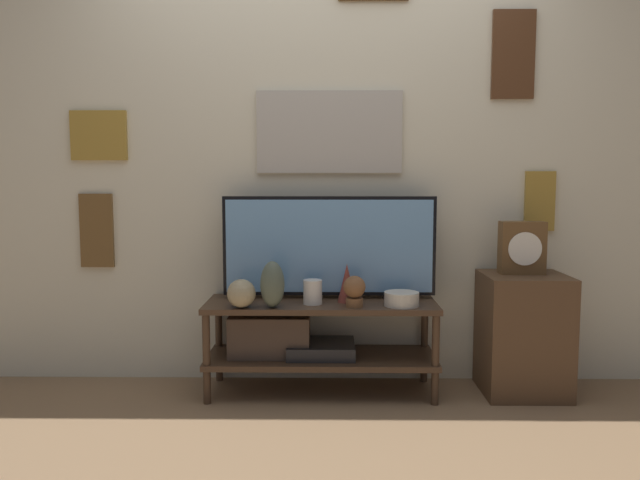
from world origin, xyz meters
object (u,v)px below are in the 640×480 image
(television, at_px, (329,246))
(vase_slim_bronze, at_px, (347,283))
(decorative_bust, at_px, (354,290))
(candle_jar, at_px, (313,292))
(vase_round_glass, at_px, (241,293))
(vase_wide_bowl, at_px, (402,299))
(vase_urn_stoneware, at_px, (272,284))
(mantel_clock, at_px, (522,248))

(television, xyz_separation_m, vase_slim_bronze, (0.09, -0.10, -0.19))
(television, relative_size, decorative_bust, 7.23)
(candle_jar, bearing_deg, television, 61.11)
(candle_jar, bearing_deg, vase_round_glass, -165.42)
(vase_round_glass, bearing_deg, decorative_bust, 3.30)
(candle_jar, height_order, decorative_bust, decorative_bust)
(television, distance_m, vase_round_glass, 0.56)
(vase_slim_bronze, relative_size, candle_jar, 1.61)
(vase_round_glass, bearing_deg, vase_wide_bowl, 3.78)
(vase_slim_bronze, distance_m, candle_jar, 0.19)
(television, relative_size, vase_urn_stoneware, 4.84)
(decorative_bust, bearing_deg, mantel_clock, 10.08)
(television, xyz_separation_m, vase_round_glass, (-0.45, -0.25, -0.22))
(television, distance_m, vase_wide_bowl, 0.49)
(vase_round_glass, distance_m, candle_jar, 0.37)
(candle_jar, bearing_deg, vase_urn_stoneware, -155.74)
(vase_urn_stoneware, distance_m, mantel_clock, 1.35)
(vase_slim_bronze, bearing_deg, mantel_clock, 2.60)
(vase_round_glass, relative_size, vase_urn_stoneware, 0.61)
(vase_round_glass, height_order, vase_wide_bowl, vase_round_glass)
(vase_round_glass, xyz_separation_m, vase_urn_stoneware, (0.16, 0.00, 0.05))
(vase_slim_bronze, relative_size, mantel_clock, 0.73)
(television, bearing_deg, mantel_clock, -3.16)
(television, xyz_separation_m, mantel_clock, (1.03, -0.06, -0.00))
(vase_wide_bowl, distance_m, candle_jar, 0.46)
(vase_urn_stoneware, bearing_deg, vase_wide_bowl, 4.47)
(vase_round_glass, distance_m, vase_wide_bowl, 0.83)
(vase_wide_bowl, height_order, decorative_bust, decorative_bust)
(candle_jar, relative_size, mantel_clock, 0.46)
(vase_urn_stoneware, height_order, candle_jar, vase_urn_stoneware)
(vase_wide_bowl, xyz_separation_m, mantel_clock, (0.66, 0.14, 0.25))
(vase_urn_stoneware, distance_m, decorative_bust, 0.42)
(vase_urn_stoneware, distance_m, candle_jar, 0.23)
(vase_slim_bronze, distance_m, mantel_clock, 0.96)
(television, bearing_deg, vase_wide_bowl, -27.59)
(decorative_bust, bearing_deg, vase_round_glass, -176.70)
(decorative_bust, distance_m, mantel_clock, 0.94)
(vase_urn_stoneware, relative_size, candle_jar, 1.87)
(candle_jar, xyz_separation_m, mantel_clock, (1.12, 0.10, 0.22))
(television, xyz_separation_m, candle_jar, (-0.09, -0.16, -0.23))
(vase_slim_bronze, distance_m, vase_wide_bowl, 0.30)
(candle_jar, bearing_deg, decorative_bust, -15.70)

